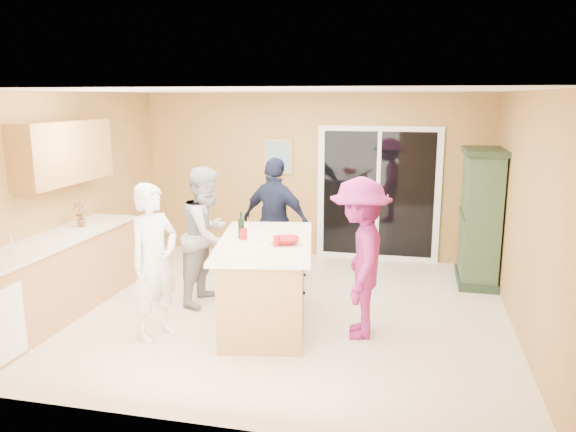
% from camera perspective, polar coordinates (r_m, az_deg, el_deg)
% --- Properties ---
extents(floor, '(5.50, 5.50, 0.00)m').
position_cam_1_polar(floor, '(6.91, -1.42, -9.48)').
color(floor, silver).
rests_on(floor, ground).
extents(ceiling, '(5.50, 5.00, 0.10)m').
position_cam_1_polar(ceiling, '(6.43, -1.54, 12.61)').
color(ceiling, white).
rests_on(ceiling, wall_back).
extents(wall_back, '(5.50, 0.10, 2.60)m').
position_cam_1_polar(wall_back, '(8.96, 2.47, 4.10)').
color(wall_back, '#DAAB59').
rests_on(wall_back, ground).
extents(wall_front, '(5.50, 0.10, 2.60)m').
position_cam_1_polar(wall_front, '(4.24, -9.85, -5.05)').
color(wall_front, '#DAAB59').
rests_on(wall_front, ground).
extents(wall_left, '(0.10, 5.00, 2.60)m').
position_cam_1_polar(wall_left, '(7.70, -21.75, 1.94)').
color(wall_left, '#DAAB59').
rests_on(wall_left, ground).
extents(wall_right, '(0.10, 5.00, 2.60)m').
position_cam_1_polar(wall_right, '(6.46, 22.89, 0.06)').
color(wall_right, '#DAAB59').
rests_on(wall_right, ground).
extents(left_cabinet_run, '(0.65, 3.05, 1.24)m').
position_cam_1_polar(left_cabinet_run, '(6.89, -24.04, -6.55)').
color(left_cabinet_run, '#C2844B').
rests_on(left_cabinet_run, floor).
extents(upper_cabinets, '(0.35, 1.60, 0.75)m').
position_cam_1_polar(upper_cabinets, '(7.36, -21.84, 6.03)').
color(upper_cabinets, '#C2844B').
rests_on(upper_cabinets, wall_left).
extents(sliding_door, '(1.90, 0.07, 2.10)m').
position_cam_1_polar(sliding_door, '(8.84, 9.13, 2.20)').
color(sliding_door, white).
rests_on(sliding_door, floor).
extents(framed_picture, '(0.46, 0.04, 0.56)m').
position_cam_1_polar(framed_picture, '(9.02, -0.99, 6.07)').
color(framed_picture, tan).
rests_on(framed_picture, wall_back).
extents(kitchen_island, '(1.33, 2.02, 0.98)m').
position_cam_1_polar(kitchen_island, '(6.35, -2.29, -7.04)').
color(kitchen_island, '#C2844B').
rests_on(kitchen_island, floor).
extents(green_hutch, '(0.53, 1.01, 1.86)m').
position_cam_1_polar(green_hutch, '(8.08, 18.92, -0.26)').
color(green_hutch, '#1D3020').
rests_on(green_hutch, floor).
extents(woman_white, '(0.61, 0.72, 1.67)m').
position_cam_1_polar(woman_white, '(6.08, -13.44, -4.55)').
color(woman_white, white).
rests_on(woman_white, floor).
extents(woman_grey, '(0.75, 0.90, 1.71)m').
position_cam_1_polar(woman_grey, '(7.02, -8.19, -1.95)').
color(woman_grey, '#9E9EA0').
rests_on(woman_grey, floor).
extents(woman_navy, '(1.10, 0.73, 1.74)m').
position_cam_1_polar(woman_navy, '(7.61, -1.26, -0.59)').
color(woman_navy, '#191D38').
rests_on(woman_navy, floor).
extents(woman_magenta, '(0.75, 1.17, 1.72)m').
position_cam_1_polar(woman_magenta, '(5.99, 7.28, -4.28)').
color(woman_magenta, '#95206F').
rests_on(woman_magenta, floor).
extents(serving_bowl, '(0.38, 0.38, 0.07)m').
position_cam_1_polar(serving_bowl, '(6.05, -0.20, -2.50)').
color(serving_bowl, '#A71219').
rests_on(serving_bowl, kitchen_island).
extents(tulip_vase, '(0.20, 0.15, 0.34)m').
position_cam_1_polar(tulip_vase, '(7.44, -20.36, 0.24)').
color(tulip_vase, '#B71225').
rests_on(tulip_vase, left_cabinet_run).
extents(tumbler_near, '(0.09, 0.09, 0.12)m').
position_cam_1_polar(tumbler_near, '(6.25, -4.55, -1.82)').
color(tumbler_near, '#A71219').
rests_on(tumbler_near, kitchen_island).
extents(tumbler_far, '(0.09, 0.09, 0.11)m').
position_cam_1_polar(tumbler_far, '(5.95, -1.18, -2.57)').
color(tumbler_far, '#A71219').
rests_on(tumbler_far, kitchen_island).
extents(wine_bottle, '(0.07, 0.07, 0.30)m').
position_cam_1_polar(wine_bottle, '(6.28, -4.78, -1.23)').
color(wine_bottle, black).
rests_on(wine_bottle, kitchen_island).
extents(white_plate, '(0.29, 0.29, 0.02)m').
position_cam_1_polar(white_plate, '(6.21, -3.13, -2.40)').
color(white_plate, silver).
rests_on(white_plate, kitchen_island).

